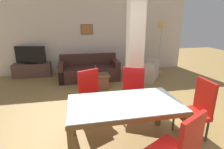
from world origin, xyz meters
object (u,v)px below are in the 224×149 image
at_px(dining_chair_far_right, 132,91).
at_px(bottle, 96,71).
at_px(dining_chair_head_right, 197,108).
at_px(armchair, 143,70).
at_px(coffee_table, 96,81).
at_px(tv_screen, 30,55).
at_px(dining_table, 124,111).
at_px(dining_chair_far_left, 92,95).
at_px(tv_stand, 33,70).
at_px(floor_lamp, 161,31).
at_px(sofa, 89,71).
at_px(dining_chair_near_right, 179,149).
at_px(standing_person, 134,53).

xyz_separation_m(dining_chair_far_right, bottle, (-0.57, 1.66, -0.01)).
bearing_deg(dining_chair_far_right, dining_chair_head_right, 159.04).
relative_size(armchair, coffee_table, 1.58).
bearing_deg(tv_screen, bottle, 156.24).
xyz_separation_m(dining_table, tv_screen, (-2.23, 4.10, 0.17)).
bearing_deg(dining_chair_head_right, dining_table, 90.00).
bearing_deg(dining_chair_far_left, tv_screen, -85.72).
relative_size(tv_stand, floor_lamp, 0.68).
relative_size(dining_chair_head_right, coffee_table, 1.32).
xyz_separation_m(dining_chair_far_left, bottle, (0.26, 1.66, -0.01)).
xyz_separation_m(sofa, bottle, (0.12, -0.92, 0.24)).
bearing_deg(tv_stand, dining_chair_head_right, -49.66).
bearing_deg(coffee_table, dining_chair_far_right, -70.79).
distance_m(dining_chair_near_right, bottle, 3.42).
bearing_deg(dining_table, bottle, 93.52).
relative_size(sofa, tv_screen, 1.89).
xyz_separation_m(dining_table, armchair, (1.52, 3.13, -0.32)).
height_order(coffee_table, bottle, bottle).
xyz_separation_m(dining_chair_head_right, coffee_table, (-1.41, 2.51, -0.31)).
relative_size(dining_chair_far_left, tv_stand, 0.80).
height_order(dining_table, bottle, dining_table).
distance_m(armchair, coffee_table, 1.79).
xyz_separation_m(dining_chair_far_left, dining_chair_head_right, (1.67, -0.88, 0.00)).
relative_size(dining_chair_far_right, tv_screen, 0.98).
distance_m(dining_chair_head_right, tv_screen, 5.39).
height_order(dining_chair_far_left, floor_lamp, floor_lamp).
height_order(tv_stand, tv_screen, tv_screen).
xyz_separation_m(sofa, tv_screen, (-1.95, 0.65, 0.49)).
xyz_separation_m(coffee_table, bottle, (-0.00, 0.03, 0.30)).
bearing_deg(dining_table, tv_screen, 118.52).
height_order(dining_chair_head_right, sofa, dining_chair_head_right).
bearing_deg(coffee_table, armchair, 20.57).
relative_size(dining_table, sofa, 0.86).
bearing_deg(dining_chair_near_right, tv_screen, 91.60).
relative_size(dining_chair_near_right, tv_screen, 0.98).
bearing_deg(floor_lamp, tv_stand, 175.40).
xyz_separation_m(armchair, standing_person, (-0.54, -0.63, 0.73)).
height_order(sofa, armchair, armchair).
height_order(dining_chair_far_right, tv_screen, tv_screen).
relative_size(dining_chair_far_right, armchair, 0.83).
height_order(dining_chair_far_left, sofa, dining_chair_far_left).
distance_m(coffee_table, tv_stand, 2.62).
height_order(dining_chair_far_right, coffee_table, dining_chair_far_right).
xyz_separation_m(sofa, tv_stand, (-1.95, 0.65, -0.04)).
height_order(coffee_table, tv_screen, tv_screen).
xyz_separation_m(dining_chair_far_left, floor_lamp, (2.81, 2.85, 1.02)).
bearing_deg(floor_lamp, dining_table, -122.70).
distance_m(dining_table, dining_chair_near_right, 0.93).
distance_m(bottle, tv_stand, 2.62).
bearing_deg(sofa, dining_table, 94.55).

